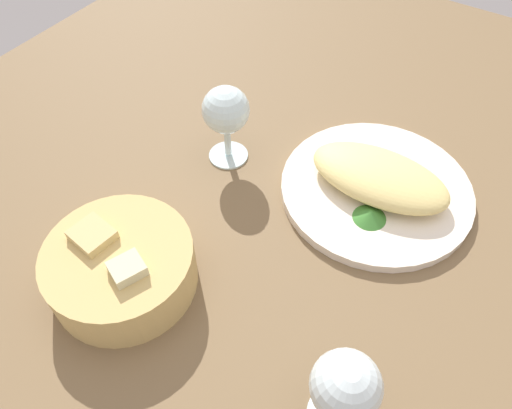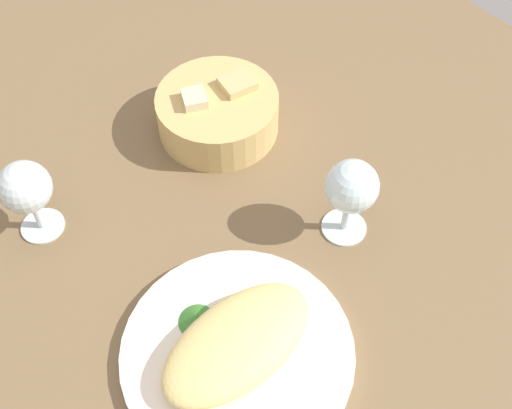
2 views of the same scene
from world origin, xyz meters
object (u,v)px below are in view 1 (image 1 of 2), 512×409
(bread_basket, at_px, (121,266))
(wine_glass_near, at_px, (226,113))
(plate, at_px, (376,189))
(wine_glass_far, at_px, (345,388))

(bread_basket, bearing_deg, wine_glass_near, -85.55)
(plate, relative_size, wine_glass_near, 2.19)
(plate, relative_size, bread_basket, 1.53)
(wine_glass_far, bearing_deg, wine_glass_near, -39.10)
(wine_glass_near, bearing_deg, wine_glass_far, 140.90)
(plate, distance_m, bread_basket, 0.36)
(bread_basket, distance_m, wine_glass_far, 0.29)
(bread_basket, height_order, wine_glass_far, wine_glass_far)
(bread_basket, xyz_separation_m, wine_glass_near, (0.02, -0.25, 0.05))
(bread_basket, relative_size, wine_glass_far, 1.49)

